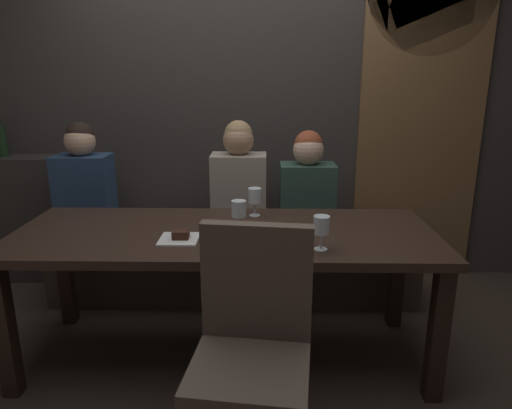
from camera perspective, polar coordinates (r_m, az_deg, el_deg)
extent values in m
plane|color=#382D26|center=(2.76, -3.63, -17.95)|extent=(9.00, 9.00, 0.00)
cube|color=#383330|center=(3.51, -2.45, 15.29)|extent=(6.00, 0.12, 3.00)
cube|color=brown|center=(3.65, 19.41, 7.35)|extent=(0.90, 0.05, 2.10)
cube|color=#2F2B29|center=(3.90, -25.78, -1.50)|extent=(1.10, 0.28, 0.95)
cube|color=black|center=(2.58, -28.61, -13.57)|extent=(0.08, 0.08, 0.69)
cube|color=black|center=(2.41, 21.58, -14.78)|extent=(0.08, 0.08, 0.69)
cube|color=black|center=(3.14, -22.47, -7.60)|extent=(0.08, 0.08, 0.69)
cube|color=black|center=(3.00, 17.01, -8.14)|extent=(0.08, 0.08, 0.69)
cube|color=#302119|center=(2.43, -3.92, -3.76)|extent=(2.20, 0.84, 0.04)
cube|color=#40352A|center=(3.28, -2.72, -8.60)|extent=(2.50, 0.40, 0.35)
cube|color=brown|center=(3.20, -2.77, -4.92)|extent=(2.50, 0.44, 0.10)
cylinder|color=#302119|center=(2.14, -5.81, -22.46)|extent=(0.04, 0.04, 0.42)
cylinder|color=#302119|center=(2.13, 4.67, -22.61)|extent=(0.04, 0.04, 0.42)
cube|color=brown|center=(1.83, -0.77, -19.99)|extent=(0.49, 0.49, 0.08)
cube|color=brown|center=(1.85, 0.09, -9.49)|extent=(0.44, 0.11, 0.48)
cube|color=navy|center=(3.32, -20.31, 0.92)|extent=(0.36, 0.24, 0.57)
sphere|color=tan|center=(3.25, -20.94, 7.32)|extent=(0.20, 0.20, 0.20)
sphere|color=black|center=(3.26, -20.93, 7.95)|extent=(0.18, 0.18, 0.18)
cube|color=#9E9384|center=(3.08, -2.12, 0.91)|extent=(0.36, 0.24, 0.58)
sphere|color=tan|center=(3.01, -2.19, 7.94)|extent=(0.20, 0.20, 0.20)
sphere|color=#9E7F56|center=(3.01, -2.19, 8.63)|extent=(0.18, 0.18, 0.18)
cube|color=#2D473D|center=(3.10, 6.29, 0.31)|extent=(0.36, 0.24, 0.51)
sphere|color=#DBB293|center=(3.03, 6.48, 6.69)|extent=(0.20, 0.20, 0.20)
sphere|color=brown|center=(3.03, 6.49, 7.37)|extent=(0.18, 0.18, 0.18)
cylinder|color=black|center=(3.85, -28.93, 6.83)|extent=(0.08, 0.08, 0.22)
cylinder|color=silver|center=(2.19, 7.97, -5.49)|extent=(0.06, 0.06, 0.00)
cylinder|color=silver|center=(2.17, 8.01, -4.52)|extent=(0.01, 0.01, 0.07)
cylinder|color=silver|center=(2.15, 8.09, -2.52)|extent=(0.08, 0.08, 0.08)
cylinder|color=silver|center=(2.42, -2.12, -3.26)|extent=(0.06, 0.06, 0.00)
cylinder|color=silver|center=(2.40, -2.13, -2.37)|extent=(0.01, 0.01, 0.07)
cylinder|color=silver|center=(2.38, -2.15, -0.54)|extent=(0.08, 0.08, 0.08)
cylinder|color=silver|center=(2.67, -0.15, -1.35)|extent=(0.06, 0.06, 0.00)
cylinder|color=silver|center=(2.66, -0.15, -0.54)|extent=(0.01, 0.01, 0.07)
cylinder|color=silver|center=(2.64, -0.16, 1.13)|extent=(0.08, 0.08, 0.08)
cube|color=white|center=(2.32, -9.49, -4.26)|extent=(0.19, 0.19, 0.01)
cube|color=#381E14|center=(2.31, -9.27, -3.68)|extent=(0.08, 0.06, 0.04)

